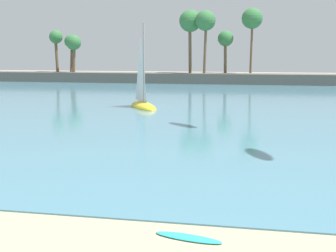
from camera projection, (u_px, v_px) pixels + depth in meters
name	position (u px, v px, depth m)	size (l,w,h in m)	color
sea	(227.00, 90.00, 69.77)	(220.00, 110.37, 0.06)	teal
palm_headland	(228.00, 70.00, 84.38)	(108.69, 6.02, 12.85)	#605B54
surfboard	(188.00, 237.00, 14.47)	(2.10, 0.52, 0.08)	#2DA8B2
sailboat_near_shore	(143.00, 100.00, 47.86)	(4.70, 6.03, 8.69)	yellow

